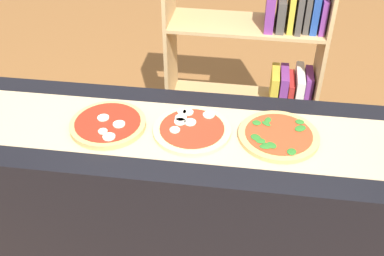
# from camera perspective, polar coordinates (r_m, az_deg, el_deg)

# --- Properties ---
(counter) EXTENTS (2.12, 0.56, 0.93)m
(counter) POSITION_cam_1_polar(r_m,az_deg,el_deg) (2.06, 0.00, -10.80)
(counter) COLOR black
(counter) RESTS_ON ground_plane
(parchment_paper) EXTENTS (1.85, 0.35, 0.00)m
(parchment_paper) POSITION_cam_1_polar(r_m,az_deg,el_deg) (1.74, 0.00, -0.50)
(parchment_paper) COLOR tan
(parchment_paper) RESTS_ON counter
(pizza_mozzarella_0) EXTENTS (0.29, 0.29, 0.03)m
(pizza_mozzarella_0) POSITION_cam_1_polar(r_m,az_deg,el_deg) (1.78, -10.40, 0.47)
(pizza_mozzarella_0) COLOR tan
(pizza_mozzarella_0) RESTS_ON parchment_paper
(pizza_mozzarella_1) EXTENTS (0.30, 0.30, 0.02)m
(pizza_mozzarella_1) POSITION_cam_1_polar(r_m,az_deg,el_deg) (1.73, -0.02, -0.14)
(pizza_mozzarella_1) COLOR #E5C17F
(pizza_mozzarella_1) RESTS_ON parchment_paper
(pizza_spinach_2) EXTENTS (0.30, 0.30, 0.03)m
(pizza_spinach_2) POSITION_cam_1_polar(r_m,az_deg,el_deg) (1.73, 10.69, -0.92)
(pizza_spinach_2) COLOR tan
(pizza_spinach_2) RESTS_ON parchment_paper
(bookshelf) EXTENTS (0.85, 0.31, 1.45)m
(bookshelf) POSITION_cam_1_polar(r_m,az_deg,el_deg) (2.62, 8.90, 7.00)
(bookshelf) COLOR tan
(bookshelf) RESTS_ON ground_plane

